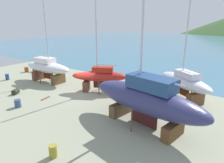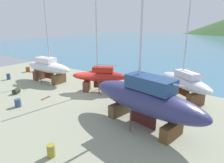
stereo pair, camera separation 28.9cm
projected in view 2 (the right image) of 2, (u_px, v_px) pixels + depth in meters
ground_plane at (63, 101)px, 22.18m from camera, size 45.75×45.75×0.00m
sea_water at (204, 44)px, 75.29m from camera, size 152.64×114.47×0.01m
sailboat_large_starboard at (100, 77)px, 24.64m from camera, size 6.97×5.06×10.66m
sailboat_far_slipway at (144, 98)px, 16.29m from camera, size 11.23×4.81×17.67m
sailboat_mid_port at (48, 67)px, 28.82m from camera, size 8.25×3.05×12.89m
sailboat_small_center at (185, 82)px, 22.17m from camera, size 7.78×6.29×12.25m
worker at (132, 94)px, 21.70m from camera, size 0.43×0.50×1.71m
barrel_rust_mid at (51, 151)px, 12.96m from camera, size 0.64×0.64×0.85m
barrel_ochre at (18, 103)px, 20.54m from camera, size 0.83×0.83×0.82m
barrel_rust_far at (16, 91)px, 24.26m from camera, size 0.94×1.01×0.64m
barrel_rust_near at (9, 77)px, 30.11m from camera, size 0.72×0.72×0.88m
barrel_blue_faded at (36, 69)px, 35.02m from camera, size 0.90×0.90×0.88m
barrel_by_slipway at (28, 69)px, 34.71m from camera, size 0.94×0.94×0.84m
timber_short_skew at (46, 98)px, 22.81m from camera, size 0.40×1.24×0.12m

